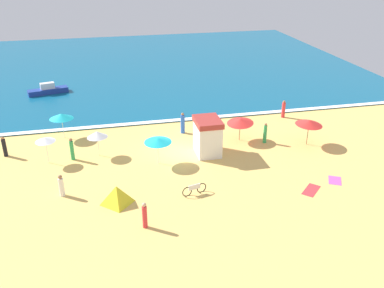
{
  "coord_description": "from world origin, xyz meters",
  "views": [
    {
      "loc": [
        -5.61,
        -30.68,
        15.2
      ],
      "look_at": [
        1.16,
        -0.83,
        0.8
      ],
      "focal_mm": 39.15,
      "sensor_mm": 36.0,
      "label": 1
    }
  ],
  "objects_px": {
    "lifeguard_cabana": "(208,136)",
    "beachgoer_3": "(145,215)",
    "beach_umbrella_3": "(45,140)",
    "beach_umbrella_5": "(240,121)",
    "beachgoer_0": "(72,149)",
    "beachgoer_4": "(265,133)",
    "beach_umbrella_0": "(97,134)",
    "beach_tent": "(117,195)",
    "beachgoer_2": "(183,123)",
    "beachgoer_6": "(61,186)",
    "beach_umbrella_2": "(309,122)",
    "beachgoer_1": "(283,109)",
    "beach_umbrella_4": "(158,140)",
    "parked_bicycle": "(194,189)",
    "small_boat_0": "(48,90)",
    "beach_umbrella_1": "(61,116)",
    "beachgoer_5": "(4,147)"
  },
  "relations": [
    {
      "from": "beachgoer_4",
      "to": "lifeguard_cabana",
      "type": "bearing_deg",
      "value": -170.13
    },
    {
      "from": "beachgoer_1",
      "to": "beachgoer_6",
      "type": "height_order",
      "value": "beachgoer_1"
    },
    {
      "from": "beach_umbrella_3",
      "to": "beach_umbrella_4",
      "type": "height_order",
      "value": "beach_umbrella_4"
    },
    {
      "from": "beach_umbrella_1",
      "to": "beachgoer_2",
      "type": "height_order",
      "value": "beach_umbrella_1"
    },
    {
      "from": "beach_umbrella_1",
      "to": "beach_umbrella_4",
      "type": "bearing_deg",
      "value": -41.84
    },
    {
      "from": "beach_umbrella_2",
      "to": "small_boat_0",
      "type": "height_order",
      "value": "beach_umbrella_2"
    },
    {
      "from": "lifeguard_cabana",
      "to": "beach_umbrella_2",
      "type": "xyz_separation_m",
      "value": [
        8.68,
        -0.22,
        0.49
      ]
    },
    {
      "from": "lifeguard_cabana",
      "to": "small_boat_0",
      "type": "height_order",
      "value": "lifeguard_cabana"
    },
    {
      "from": "beachgoer_0",
      "to": "beach_umbrella_1",
      "type": "bearing_deg",
      "value": 101.21
    },
    {
      "from": "lifeguard_cabana",
      "to": "parked_bicycle",
      "type": "xyz_separation_m",
      "value": [
        -2.44,
        -5.84,
        -1.14
      ]
    },
    {
      "from": "beach_umbrella_2",
      "to": "beachgoer_0",
      "type": "height_order",
      "value": "beach_umbrella_2"
    },
    {
      "from": "lifeguard_cabana",
      "to": "beach_umbrella_3",
      "type": "height_order",
      "value": "lifeguard_cabana"
    },
    {
      "from": "lifeguard_cabana",
      "to": "beachgoer_6",
      "type": "bearing_deg",
      "value": -160.03
    },
    {
      "from": "beachgoer_0",
      "to": "beachgoer_6",
      "type": "xyz_separation_m",
      "value": [
        -0.53,
        -5.33,
        -0.14
      ]
    },
    {
      "from": "beachgoer_0",
      "to": "beach_umbrella_4",
      "type": "bearing_deg",
      "value": -18.05
    },
    {
      "from": "beachgoer_3",
      "to": "beachgoer_5",
      "type": "bearing_deg",
      "value": 129.35
    },
    {
      "from": "beach_umbrella_4",
      "to": "small_boat_0",
      "type": "height_order",
      "value": "beach_umbrella_4"
    },
    {
      "from": "beach_umbrella_5",
      "to": "beachgoer_4",
      "type": "bearing_deg",
      "value": -25.88
    },
    {
      "from": "beachgoer_0",
      "to": "beachgoer_1",
      "type": "xyz_separation_m",
      "value": [
        19.95,
        4.82,
        -0.07
      ]
    },
    {
      "from": "beach_umbrella_0",
      "to": "beach_umbrella_4",
      "type": "xyz_separation_m",
      "value": [
        4.47,
        -2.39,
        0.11
      ]
    },
    {
      "from": "beach_tent",
      "to": "beachgoer_2",
      "type": "height_order",
      "value": "beachgoer_2"
    },
    {
      "from": "beach_umbrella_2",
      "to": "beachgoer_6",
      "type": "bearing_deg",
      "value": -169.06
    },
    {
      "from": "beachgoer_3",
      "to": "beachgoer_6",
      "type": "relative_size",
      "value": 1.09
    },
    {
      "from": "beach_umbrella_3",
      "to": "beach_umbrella_2",
      "type": "bearing_deg",
      "value": -3.62
    },
    {
      "from": "beach_umbrella_4",
      "to": "beachgoer_2",
      "type": "xyz_separation_m",
      "value": [
        3.02,
        5.36,
        -1.06
      ]
    },
    {
      "from": "beachgoer_6",
      "to": "small_boat_0",
      "type": "distance_m",
      "value": 22.91
    },
    {
      "from": "lifeguard_cabana",
      "to": "beach_tent",
      "type": "distance_m",
      "value": 9.62
    },
    {
      "from": "beach_umbrella_2",
      "to": "beachgoer_4",
      "type": "xyz_separation_m",
      "value": [
        -3.36,
        1.15,
        -1.16
      ]
    },
    {
      "from": "beach_umbrella_3",
      "to": "beach_umbrella_5",
      "type": "distance_m",
      "value": 15.87
    },
    {
      "from": "beachgoer_6",
      "to": "small_boat_0",
      "type": "xyz_separation_m",
      "value": [
        -2.7,
        22.75,
        -0.24
      ]
    },
    {
      "from": "lifeguard_cabana",
      "to": "beach_umbrella_4",
      "type": "xyz_separation_m",
      "value": [
        -4.14,
        -0.85,
        0.45
      ]
    },
    {
      "from": "beach_umbrella_4",
      "to": "beach_tent",
      "type": "xyz_separation_m",
      "value": [
        -3.48,
        -4.96,
        -1.33
      ]
    },
    {
      "from": "lifeguard_cabana",
      "to": "beachgoer_3",
      "type": "height_order",
      "value": "lifeguard_cabana"
    },
    {
      "from": "beach_umbrella_5",
      "to": "beachgoer_4",
      "type": "distance_m",
      "value": 2.36
    },
    {
      "from": "beachgoer_2",
      "to": "beachgoer_3",
      "type": "xyz_separation_m",
      "value": [
        -5.04,
        -13.33,
        -0.07
      ]
    },
    {
      "from": "beachgoer_0",
      "to": "beachgoer_6",
      "type": "distance_m",
      "value": 5.36
    },
    {
      "from": "beachgoer_3",
      "to": "lifeguard_cabana",
      "type": "bearing_deg",
      "value": 55.07
    },
    {
      "from": "lifeguard_cabana",
      "to": "beach_tent",
      "type": "relative_size",
      "value": 1.69
    },
    {
      "from": "beachgoer_4",
      "to": "beach_umbrella_0",
      "type": "bearing_deg",
      "value": 177.47
    },
    {
      "from": "beach_umbrella_2",
      "to": "beachgoer_3",
      "type": "xyz_separation_m",
      "value": [
        -14.84,
        -8.6,
        -1.17
      ]
    },
    {
      "from": "beach_umbrella_1",
      "to": "beach_umbrella_2",
      "type": "xyz_separation_m",
      "value": [
        20.22,
        -6.0,
        -0.02
      ]
    },
    {
      "from": "beach_umbrella_5",
      "to": "beachgoer_2",
      "type": "bearing_deg",
      "value": 149.55
    },
    {
      "from": "beach_umbrella_2",
      "to": "beach_umbrella_3",
      "type": "bearing_deg",
      "value": 176.38
    },
    {
      "from": "beach_umbrella_5",
      "to": "beachgoer_3",
      "type": "distance_m",
      "value": 14.35
    },
    {
      "from": "small_boat_0",
      "to": "parked_bicycle",
      "type": "bearing_deg",
      "value": -65.0
    },
    {
      "from": "lifeguard_cabana",
      "to": "beachgoer_1",
      "type": "distance_m",
      "value": 11.15
    },
    {
      "from": "beach_tent",
      "to": "beachgoer_1",
      "type": "height_order",
      "value": "beachgoer_1"
    },
    {
      "from": "lifeguard_cabana",
      "to": "beachgoer_3",
      "type": "relative_size",
      "value": 1.74
    },
    {
      "from": "lifeguard_cabana",
      "to": "beachgoer_0",
      "type": "height_order",
      "value": "lifeguard_cabana"
    },
    {
      "from": "beach_umbrella_0",
      "to": "beach_umbrella_1",
      "type": "height_order",
      "value": "beach_umbrella_1"
    }
  ]
}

